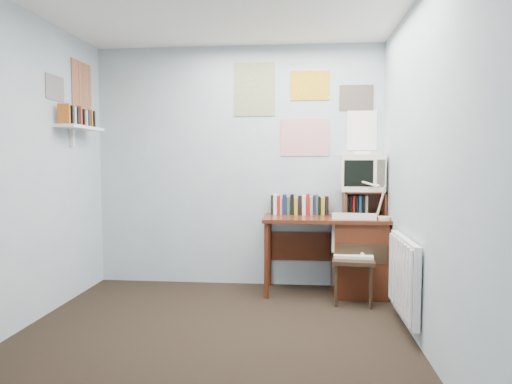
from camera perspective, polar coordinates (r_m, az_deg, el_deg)
ground at (r=3.35m, az=-6.47°, el=-19.15°), size 3.50×3.50×0.00m
back_wall at (r=4.81m, az=-2.30°, el=3.20°), size 3.00×0.02×2.50m
right_wall at (r=3.14m, az=21.26°, el=2.50°), size 0.02×3.50×2.50m
desk at (r=4.62m, az=11.95°, el=-7.48°), size 1.20×0.55×0.76m
desk_chair at (r=4.32m, az=12.09°, el=-8.34°), size 0.45×0.43×0.80m
desk_lamp at (r=4.41m, az=15.78°, el=-0.67°), size 0.30×0.26×0.42m
tv_riser at (r=4.67m, az=13.33°, el=-1.41°), size 0.40×0.30×0.25m
crt_tv at (r=4.67m, az=13.11°, el=2.55°), size 0.43×0.40×0.40m
book_row at (r=4.70m, az=5.57°, el=-1.48°), size 0.60×0.14×0.22m
radiator at (r=3.77m, az=18.02°, el=-9.97°), size 0.09×0.80×0.60m
wall_shelf at (r=4.61m, az=-21.15°, el=7.50°), size 0.20×0.62×0.24m
posters_back at (r=4.79m, az=6.14°, el=10.36°), size 1.20×0.01×0.90m
posters_left at (r=4.69m, az=-22.32°, el=12.08°), size 0.01×0.70×0.60m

